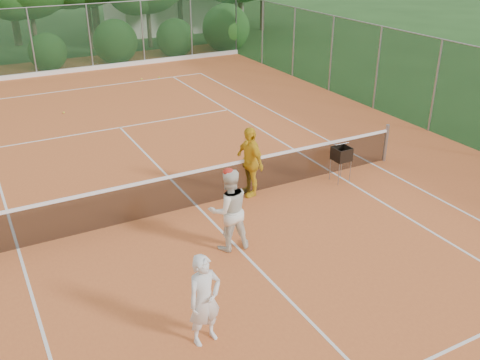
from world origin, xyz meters
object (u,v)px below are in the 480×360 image
at_px(player_white, 205,300).
at_px(player_yellow, 250,161).
at_px(ball_hopper, 341,154).
at_px(player_center_grp, 229,210).

relative_size(player_white, player_yellow, 0.90).
xyz_separation_m(player_white, ball_hopper, (5.72, 3.85, -0.05)).
relative_size(player_center_grp, player_yellow, 1.02).
relative_size(player_white, player_center_grp, 0.88).
relative_size(player_center_grp, ball_hopper, 1.90).
height_order(player_center_grp, ball_hopper, player_center_grp).
height_order(player_center_grp, player_yellow, player_center_grp).
height_order(player_white, ball_hopper, player_white).
bearing_deg(player_yellow, player_center_grp, -43.14).
height_order(player_yellow, ball_hopper, player_yellow).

